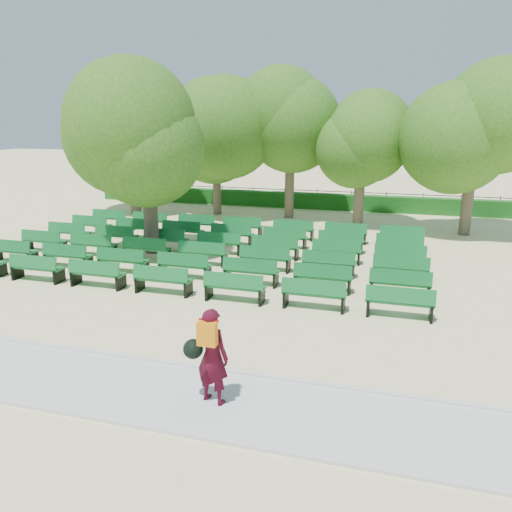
{
  "coord_description": "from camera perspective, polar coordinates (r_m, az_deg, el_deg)",
  "views": [
    {
      "loc": [
        5.64,
        -15.11,
        5.15
      ],
      "look_at": [
        1.6,
        -1.0,
        1.1
      ],
      "focal_mm": 35.0,
      "sensor_mm": 36.0,
      "label": 1
    }
  ],
  "objects": [
    {
      "name": "ground",
      "position": [
        16.93,
        -4.28,
        -2.33
      ],
      "size": [
        120.0,
        120.0,
        0.0
      ],
      "primitive_type": "plane",
      "color": "beige"
    },
    {
      "name": "paving",
      "position": [
        10.84,
        -18.25,
        -13.61
      ],
      "size": [
        30.0,
        2.2,
        0.06
      ],
      "primitive_type": "cube",
      "color": "silver",
      "rests_on": "ground"
    },
    {
      "name": "curb",
      "position": [
        11.68,
        -15.09,
        -11.05
      ],
      "size": [
        30.0,
        0.12,
        0.1
      ],
      "primitive_type": "cube",
      "color": "silver",
      "rests_on": "ground"
    },
    {
      "name": "hedge",
      "position": [
        30.02,
        4.99,
        6.36
      ],
      "size": [
        26.0,
        0.7,
        0.9
      ],
      "primitive_type": "cube",
      "color": "#185B19",
      "rests_on": "ground"
    },
    {
      "name": "fence",
      "position": [
        30.49,
        5.11,
        5.64
      ],
      "size": [
        26.0,
        0.1,
        1.02
      ],
      "primitive_type": null,
      "color": "black",
      "rests_on": "ground"
    },
    {
      "name": "tree_line",
      "position": [
        26.25,
        3.27,
        4.09
      ],
      "size": [
        21.8,
        6.8,
        7.04
      ],
      "primitive_type": null,
      "color": "#396B1C",
      "rests_on": "ground"
    },
    {
      "name": "bench_array",
      "position": [
        19.01,
        -5.04,
        -0.07
      ],
      "size": [
        1.82,
        0.7,
        1.12
      ],
      "rotation": [
        0.0,
        0.0,
        -0.08
      ],
      "color": "#126A2D",
      "rests_on": "ground"
    },
    {
      "name": "tree_among",
      "position": [
        19.7,
        -12.4,
        12.81
      ],
      "size": [
        4.58,
        4.58,
        6.46
      ],
      "color": "brown",
      "rests_on": "ground"
    },
    {
      "name": "person",
      "position": [
        9.27,
        -5.23,
        -11.15
      ],
      "size": [
        0.91,
        0.6,
        1.84
      ],
      "rotation": [
        0.0,
        0.0,
        2.88
      ],
      "color": "#3F0917",
      "rests_on": "ground"
    }
  ]
}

